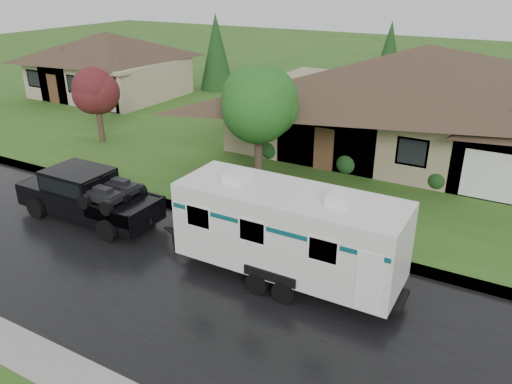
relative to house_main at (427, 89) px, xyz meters
The scene contains 11 objects.
ground 14.48m from the house_main, 99.41° to the right, with size 140.00×140.00×0.00m, color #30581B.
road 16.40m from the house_main, 98.24° to the right, with size 140.00×8.00×0.01m, color black.
curb 12.32m from the house_main, 101.19° to the right, with size 140.00×0.50×0.15m, color gray.
lawn 4.36m from the house_main, 153.11° to the left, with size 140.00×26.00×0.15m, color #30581B.
house_main is the anchor object (origin of this frame).
house_far 24.17m from the house_main, behind, with size 10.80×8.64×5.80m.
tree_left_green 9.66m from the house_main, 123.56° to the right, with size 3.25×3.25×5.38m.
tree_red 17.63m from the house_main, 156.97° to the right, with size 2.47×2.47×4.08m.
shrub_row 5.42m from the house_main, 93.69° to the right, with size 13.60×1.00×1.00m.
pickup_truck 17.29m from the house_main, 124.74° to the right, with size 6.03×2.29×2.01m.
travel_trailer 14.20m from the house_main, 93.81° to the right, with size 7.43×2.61×3.34m.
Camera 1 is at (7.13, -12.49, 8.98)m, focal length 35.00 mm.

